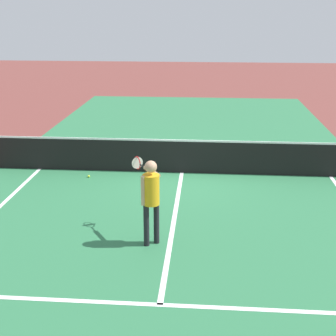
{
  "coord_description": "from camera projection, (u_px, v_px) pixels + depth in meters",
  "views": [
    {
      "loc": [
        0.65,
        -12.79,
        4.38
      ],
      "look_at": [
        -0.18,
        -2.62,
        1.0
      ],
      "focal_mm": 51.3,
      "sensor_mm": 36.0,
      "label": 1
    }
  ],
  "objects": [
    {
      "name": "ground_plane",
      "position": [
        182.0,
        173.0,
        13.53
      ],
      "size": [
        60.0,
        60.0,
        0.0
      ],
      "primitive_type": "plane",
      "color": "brown"
    },
    {
      "name": "court_surface_inbounds",
      "position": [
        182.0,
        173.0,
        13.53
      ],
      "size": [
        10.62,
        24.4,
        0.0
      ],
      "primitive_type": "cube",
      "color": "#2D7247",
      "rests_on": "ground_plane"
    },
    {
      "name": "line_service_near",
      "position": [
        160.0,
        305.0,
        7.47
      ],
      "size": [
        8.22,
        0.1,
        0.01
      ],
      "primitive_type": "cube",
      "color": "white",
      "rests_on": "ground_plane"
    },
    {
      "name": "line_center_service",
      "position": [
        174.0,
        220.0,
        10.5
      ],
      "size": [
        0.1,
        6.4,
        0.01
      ],
      "primitive_type": "cube",
      "color": "white",
      "rests_on": "ground_plane"
    },
    {
      "name": "net",
      "position": [
        182.0,
        156.0,
        13.38
      ],
      "size": [
        11.08,
        0.09,
        1.07
      ],
      "color": "#33383D",
      "rests_on": "ground_plane"
    },
    {
      "name": "player_near",
      "position": [
        151.0,
        193.0,
        9.11
      ],
      "size": [
        0.66,
        1.14,
        1.71
      ],
      "color": "black",
      "rests_on": "ground_plane"
    },
    {
      "name": "tennis_ball_near_net",
      "position": [
        89.0,
        176.0,
        13.14
      ],
      "size": [
        0.07,
        0.07,
        0.07
      ],
      "primitive_type": "sphere",
      "color": "#CCE033",
      "rests_on": "ground_plane"
    }
  ]
}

